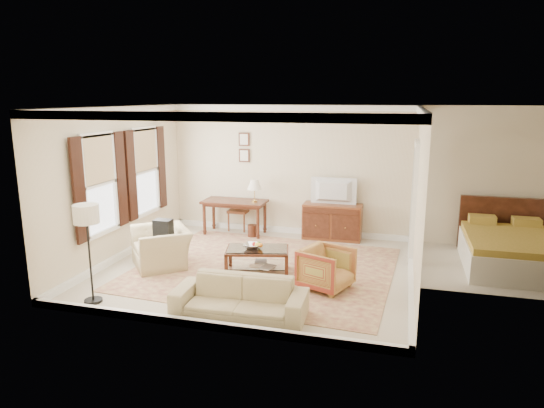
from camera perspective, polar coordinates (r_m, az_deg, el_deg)
The scene contains 21 objects.
room_shell at distance 8.43m, azimuth -1.87°, elevation 8.45°, with size 5.51×5.01×2.91m.
annex_bedroom at distance 9.79m, azimuth 26.57°, elevation -5.03°, with size 3.00×2.70×2.90m.
window_front at distance 9.11m, azimuth -19.65°, elevation 2.19°, with size 0.12×1.56×1.80m, color #CCB284, non-canonical shape.
window_rear at distance 10.44m, azimuth -14.67°, elevation 3.75°, with size 0.12×1.56×1.80m, color #CCB284, non-canonical shape.
doorway at distance 9.75m, azimuth 16.32°, elevation 0.20°, with size 0.10×1.12×2.25m, color white, non-canonical shape.
rug at distance 8.94m, azimuth -0.87°, elevation -7.52°, with size 4.52×3.87×0.01m, color maroon.
writing_desk at distance 10.98m, azimuth -4.41°, elevation -0.15°, with size 1.42×0.71×0.78m.
desk_chair at distance 11.34m, azimuth -3.93°, elevation -0.47°, with size 0.45×0.45×1.05m, color brown, non-canonical shape.
desk_lamp at distance 10.76m, azimuth -2.07°, elevation 1.57°, with size 0.32×0.32×0.50m, color silver, non-canonical shape.
framed_prints at distance 11.14m, azimuth -3.30°, elevation 6.68°, with size 0.25×0.04×0.68m, color #532617, non-canonical shape.
sideboard at distance 10.70m, azimuth 7.10°, elevation -2.07°, with size 1.27×0.49×0.78m, color brown.
tv at distance 10.50m, azimuth 7.21°, elevation 2.47°, with size 0.95×0.54×0.12m, color black.
coffee_table at distance 8.59m, azimuth -1.73°, elevation -5.90°, with size 1.21×0.87×0.46m.
fruit_bowl at distance 8.56m, azimuth -2.34°, elevation -4.84°, with size 0.42×0.42×0.10m, color silver.
book_a at distance 8.76m, azimuth -2.04°, elevation -6.74°, with size 0.28×0.04×0.38m, color brown.
book_b at distance 8.53m, azimuth -1.15°, elevation -7.29°, with size 0.28×0.03×0.38m, color brown.
striped_armchair at distance 7.96m, azimuth 6.41°, elevation -7.33°, with size 0.74×0.69×0.76m, color maroon.
club_armchair at distance 9.17m, azimuth -12.89°, elevation -4.24°, with size 1.09×0.71×0.95m, color tan.
backpack at distance 9.06m, azimuth -12.67°, elevation -2.81°, with size 0.32×0.22×0.40m, color black.
sofa at distance 6.98m, azimuth -3.84°, elevation -10.27°, with size 1.89×0.55×0.74m, color tan.
floor_lamp at distance 7.65m, azimuth -20.97°, elevation -1.91°, with size 0.38×0.38×1.53m.
Camera 1 is at (2.48, -8.04, 3.07)m, focal length 32.00 mm.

